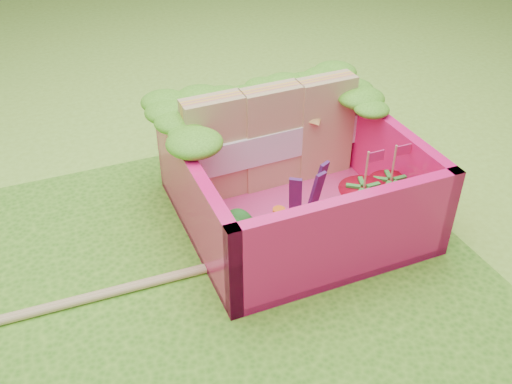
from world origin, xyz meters
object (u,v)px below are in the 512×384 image
object	(u,v)px
bento_box	(294,179)
sandwich_stack	(272,138)
chopsticks	(41,310)
broccoli	(239,230)
strawberry_left	(361,209)
strawberry_right	(388,199)

from	to	relation	value
bento_box	sandwich_stack	world-z (taller)	sandwich_stack
bento_box	chopsticks	xyz separation A→B (m)	(-1.51, -0.23, -0.25)
broccoli	strawberry_left	distance (m)	0.73
sandwich_stack	chopsticks	xyz separation A→B (m)	(-1.51, -0.57, -0.35)
strawberry_right	sandwich_stack	bearing A→B (deg)	127.12
sandwich_stack	chopsticks	world-z (taller)	sandwich_stack
broccoli	chopsticks	distance (m)	1.08
broccoli	strawberry_right	world-z (taller)	strawberry_right
strawberry_left	strawberry_right	distance (m)	0.21
sandwich_stack	broccoli	world-z (taller)	sandwich_stack
bento_box	broccoli	bearing A→B (deg)	-149.82
strawberry_left	bento_box	bearing A→B (deg)	131.08
strawberry_right	chopsticks	world-z (taller)	strawberry_right
strawberry_left	chopsticks	size ratio (longest dim) A/B	0.23
broccoli	chopsticks	bearing A→B (deg)	178.39
chopsticks	bento_box	bearing A→B (deg)	8.79
bento_box	strawberry_left	distance (m)	0.43
bento_box	chopsticks	bearing A→B (deg)	-171.21
strawberry_left	sandwich_stack	bearing A→B (deg)	112.35
broccoli	strawberry_left	world-z (taller)	strawberry_left
bento_box	strawberry_left	world-z (taller)	strawberry_left
broccoli	chopsticks	size ratio (longest dim) A/B	0.14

